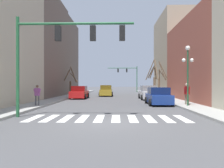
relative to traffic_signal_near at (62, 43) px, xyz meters
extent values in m
plane|color=#4C4C4F|center=(2.58, -1.80, -4.20)|extent=(240.00, 240.00, 0.00)
cube|color=#66564C|center=(-7.88, 17.35, 2.64)|extent=(6.00, 11.85, 13.69)
cube|color=#66564C|center=(-7.88, 28.08, 2.46)|extent=(6.00, 9.61, 13.34)
cube|color=#934C3D|center=(13.04, 11.01, 0.17)|extent=(6.00, 14.16, 8.75)
cube|color=tan|center=(13.04, 23.51, 2.19)|extent=(6.00, 10.83, 12.79)
cube|color=white|center=(-1.47, -0.39, -4.20)|extent=(0.45, 2.60, 0.01)
cube|color=white|center=(-0.57, -0.39, -4.20)|extent=(0.45, 2.60, 0.01)
cube|color=white|center=(0.33, -0.39, -4.20)|extent=(0.45, 2.60, 0.01)
cube|color=white|center=(1.23, -0.39, -4.20)|extent=(0.45, 2.60, 0.01)
cube|color=white|center=(2.13, -0.39, -4.20)|extent=(0.45, 2.60, 0.01)
cube|color=white|center=(3.03, -0.39, -4.20)|extent=(0.45, 2.60, 0.01)
cube|color=white|center=(3.93, -0.39, -4.20)|extent=(0.45, 2.60, 0.01)
cube|color=white|center=(4.83, -0.39, -4.20)|extent=(0.45, 2.60, 0.01)
cube|color=white|center=(5.73, -0.39, -4.20)|extent=(0.45, 2.60, 0.01)
cube|color=white|center=(6.63, -0.39, -4.20)|extent=(0.45, 2.60, 0.01)
cylinder|color=#236038|center=(-2.53, 0.00, -1.37)|extent=(0.18, 0.18, 5.66)
cylinder|color=#236038|center=(0.75, 0.00, 1.06)|extent=(6.56, 0.14, 0.14)
cube|color=black|center=(-0.23, 0.00, 0.51)|extent=(0.32, 0.28, 0.84)
cube|color=black|center=(1.74, 0.00, 0.51)|extent=(0.32, 0.28, 0.84)
cube|color=black|center=(3.38, 0.00, 0.51)|extent=(0.32, 0.28, 0.84)
cylinder|color=#236038|center=(7.69, 37.70, -1.28)|extent=(0.18, 0.18, 5.84)
cylinder|color=#236038|center=(4.37, 37.70, 1.24)|extent=(6.64, 0.14, 0.14)
cube|color=black|center=(5.36, 37.70, 0.69)|extent=(0.32, 0.28, 0.84)
cube|color=black|center=(3.37, 37.70, 0.69)|extent=(0.32, 0.28, 0.84)
cylinder|color=#1E4C2D|center=(8.70, 5.19, -1.86)|extent=(0.12, 0.12, 4.38)
sphere|color=white|center=(8.70, 5.19, 0.51)|extent=(0.36, 0.36, 0.36)
sphere|color=white|center=(8.38, 5.19, -0.46)|extent=(0.31, 0.31, 0.31)
sphere|color=white|center=(9.02, 5.19, -0.46)|extent=(0.31, 0.31, 0.31)
cube|color=navy|center=(6.79, 7.31, -3.65)|extent=(1.79, 4.15, 0.76)
cube|color=#0E1C46|center=(6.79, 7.31, -2.95)|extent=(1.65, 2.16, 0.62)
cylinder|color=black|center=(5.88, 8.60, -3.88)|extent=(0.22, 0.64, 0.64)
cylinder|color=black|center=(7.71, 8.60, -3.88)|extent=(0.22, 0.64, 0.64)
cylinder|color=black|center=(5.88, 6.03, -3.88)|extent=(0.22, 0.64, 0.64)
cylinder|color=black|center=(7.71, 6.03, -3.88)|extent=(0.22, 0.64, 0.64)
cube|color=#A38423|center=(1.47, 20.66, -3.62)|extent=(1.74, 4.15, 0.82)
cube|color=#594813|center=(1.47, 20.66, -2.88)|extent=(1.60, 2.16, 0.67)
cylinder|color=black|center=(2.36, 19.37, -3.88)|extent=(0.22, 0.64, 0.64)
cylinder|color=black|center=(0.58, 19.37, -3.88)|extent=(0.22, 0.64, 0.64)
cylinder|color=black|center=(2.36, 21.95, -3.88)|extent=(0.22, 0.64, 0.64)
cylinder|color=black|center=(0.58, 21.95, -3.88)|extent=(0.22, 0.64, 0.64)
cube|color=silver|center=(6.83, 14.06, -3.62)|extent=(1.72, 4.80, 0.82)
cube|color=slate|center=(6.83, 14.06, -2.88)|extent=(1.58, 2.50, 0.67)
cylinder|color=black|center=(5.95, 15.55, -3.88)|extent=(0.22, 0.64, 0.64)
cylinder|color=black|center=(7.71, 15.55, -3.88)|extent=(0.22, 0.64, 0.64)
cylinder|color=black|center=(5.95, 12.57, -3.88)|extent=(0.22, 0.64, 0.64)
cylinder|color=black|center=(7.71, 12.57, -3.88)|extent=(0.22, 0.64, 0.64)
cube|color=red|center=(-1.62, 15.14, -3.64)|extent=(1.81, 4.26, 0.78)
cube|color=maroon|center=(-1.62, 15.14, -2.93)|extent=(1.67, 2.22, 0.64)
cylinder|color=black|center=(-2.55, 16.46, -3.88)|extent=(0.22, 0.64, 0.64)
cylinder|color=black|center=(-0.70, 16.46, -3.88)|extent=(0.22, 0.64, 0.64)
cylinder|color=black|center=(-2.55, 13.82, -3.88)|extent=(0.22, 0.64, 0.64)
cylinder|color=black|center=(-0.70, 13.82, -3.88)|extent=(0.22, 0.64, 0.64)
cylinder|color=#4C4C51|center=(-3.16, 5.06, -3.67)|extent=(0.12, 0.12, 0.77)
cylinder|color=#4C4C51|center=(-3.43, 5.14, -3.67)|extent=(0.12, 0.12, 0.77)
cube|color=#9E4C93|center=(-3.30, 5.10, -2.98)|extent=(0.42, 0.31, 0.61)
sphere|color=brown|center=(-3.30, 5.10, -2.53)|extent=(0.22, 0.22, 0.22)
cylinder|color=#9E4C93|center=(-3.09, 5.04, -3.02)|extent=(0.28, 0.16, 0.59)
cylinder|color=#9E4C93|center=(-3.50, 5.16, -3.02)|extent=(0.28, 0.16, 0.59)
cylinder|color=#7A705B|center=(8.97, 5.89, -3.63)|extent=(0.13, 0.13, 0.84)
cylinder|color=#7A705B|center=(8.86, 6.18, -3.63)|extent=(0.13, 0.13, 0.84)
cube|color=red|center=(8.92, 6.04, -2.88)|extent=(0.37, 0.47, 0.66)
sphere|color=beige|center=(8.92, 6.04, -2.39)|extent=(0.24, 0.24, 0.24)
cylinder|color=red|center=(9.00, 5.82, -2.92)|extent=(0.19, 0.30, 0.64)
cylinder|color=red|center=(8.83, 6.26, -2.92)|extent=(0.19, 0.30, 0.64)
cylinder|color=brown|center=(8.83, 17.67, -2.83)|extent=(0.28, 0.28, 2.45)
cylinder|color=brown|center=(9.36, 17.79, -1.11)|extent=(1.15, 0.36, 1.47)
cylinder|color=brown|center=(9.24, 17.48, -0.64)|extent=(0.91, 0.49, 2.51)
cylinder|color=brown|center=(8.99, 18.17, -0.98)|extent=(0.40, 1.11, 1.38)
cylinder|color=brown|center=(9.39, 17.59, -0.47)|extent=(1.22, 0.31, 2.45)
cylinder|color=brown|center=(-3.91, 20.52, -3.01)|extent=(0.27, 0.27, 2.09)
cylinder|color=brown|center=(-4.50, 20.61, -1.14)|extent=(1.29, 0.31, 2.21)
cylinder|color=brown|center=(-3.35, 20.32, -1.40)|extent=(1.21, 0.54, 1.37)
cylinder|color=brown|center=(-3.51, 20.74, -0.94)|extent=(0.95, 0.57, 2.46)
cylinder|color=brown|center=(8.83, 21.19, -2.70)|extent=(0.36, 0.36, 2.71)
cylinder|color=brown|center=(9.06, 21.65, -0.71)|extent=(0.61, 1.10, 1.82)
cylinder|color=brown|center=(8.43, 21.88, -0.52)|extent=(0.87, 1.55, 1.88)
cylinder|color=brown|center=(8.21, 21.47, -0.17)|extent=(1.36, 0.71, 3.22)
cylinder|color=brown|center=(8.52, 21.45, -0.52)|extent=(0.79, 0.69, 2.00)
cylinder|color=brown|center=(8.96, 20.47, -0.14)|extent=(0.42, 1.60, 3.17)
camera|label=1|loc=(3.07, -12.21, -2.31)|focal=35.00mm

